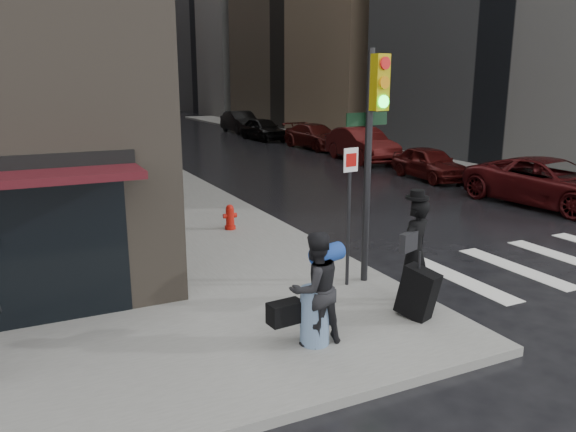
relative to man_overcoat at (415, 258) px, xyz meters
name	(u,v)px	position (x,y,z in m)	size (l,w,h in m)	color
ground	(340,329)	(-1.52, -0.04, -1.02)	(140.00, 140.00, 0.00)	black
sidewalk_left	(102,149)	(-1.52, 26.96, -0.95)	(4.00, 50.00, 0.15)	slate
sidewalk_right	(306,138)	(11.98, 26.96, -0.95)	(3.00, 50.00, 0.15)	slate
bldg_right_far	(280,7)	(24.48, 57.96, 11.48)	(22.00, 20.00, 25.00)	slate
man_overcoat	(415,258)	(0.00, 0.00, 0.00)	(1.06, 1.34, 2.08)	black
man_jeans	(314,289)	(-2.29, -0.55, 0.00)	(1.27, 0.74, 1.75)	black
traffic_light	(371,136)	(-0.10, 1.33, 2.00)	(1.10, 0.57, 4.45)	black
fire_hydrant	(230,218)	(-1.13, 6.29, -0.58)	(0.37, 0.29, 0.67)	#B5140B
parked_car_0	(550,183)	(9.47, 5.05, -0.25)	(2.56, 5.55, 1.54)	#3F0C0E
parked_car_1	(430,163)	(9.24, 10.74, -0.35)	(1.59, 3.95, 1.34)	#410D0D
parked_car_2	(362,145)	(9.62, 16.43, -0.19)	(1.77, 5.08, 1.67)	#430D0D
parked_car_3	(315,136)	(10.07, 22.12, -0.30)	(2.02, 4.97, 1.44)	#3A0D0B
parked_car_4	(263,129)	(9.12, 27.82, -0.27)	(1.78, 4.43, 1.51)	black
parked_car_5	(241,122)	(9.71, 33.51, -0.20)	(1.74, 4.98, 1.64)	black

